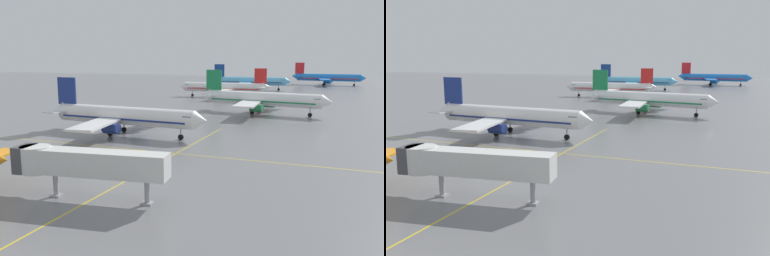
% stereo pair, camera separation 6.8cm
% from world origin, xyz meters
% --- Properties ---
extents(airliner_second_row, '(35.76, 30.87, 11.13)m').
position_xyz_m(airliner_second_row, '(-16.27, 49.12, 3.80)').
color(airliner_second_row, white).
rests_on(airliner_second_row, ground).
extents(airliner_third_row, '(37.60, 32.13, 11.69)m').
position_xyz_m(airliner_third_row, '(2.96, 89.44, 3.99)').
color(airliner_third_row, white).
rests_on(airliner_third_row, ground).
extents(airliner_far_left_stand, '(35.83, 30.78, 11.13)m').
position_xyz_m(airliner_far_left_stand, '(-19.47, 129.30, 3.80)').
color(airliner_far_left_stand, white).
rests_on(airliner_far_left_stand, ground).
extents(airliner_far_right_stand, '(38.21, 32.88, 11.88)m').
position_xyz_m(airliner_far_right_stand, '(-19.00, 168.24, 4.05)').
color(airliner_far_right_stand, '#5BB7E5').
rests_on(airliner_far_right_stand, ground).
extents(airliner_distant_taxiway, '(39.13, 33.76, 12.18)m').
position_xyz_m(airliner_distant_taxiway, '(13.36, 214.54, 4.16)').
color(airliner_distant_taxiway, blue).
rests_on(airliner_distant_taxiway, ground).
extents(taxiway_markings, '(117.69, 88.73, 0.01)m').
position_xyz_m(taxiway_markings, '(0.00, 18.17, 0.00)').
color(taxiway_markings, yellow).
rests_on(taxiway_markings, ground).
extents(jet_bridge, '(17.63, 5.24, 5.58)m').
position_xyz_m(jet_bridge, '(-1.39, 15.33, 4.06)').
color(jet_bridge, silver).
rests_on(jet_bridge, ground).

